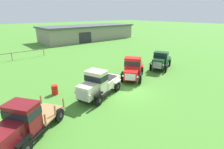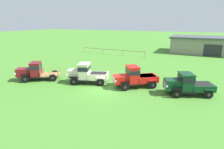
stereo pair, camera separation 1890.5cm
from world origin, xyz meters
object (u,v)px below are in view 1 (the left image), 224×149
Objects in this scene: vintage_truck_second_in_line at (98,84)px; vintage_truck_far_side at (161,60)px; oil_drum_beside_row at (55,90)px; farm_shed at (88,32)px; vintage_truck_foreground_near at (20,124)px; vintage_truck_midrow_center at (133,68)px.

vintage_truck_second_in_line is 10.44m from vintage_truck_far_side.
vintage_truck_far_side is 13.06m from oil_drum_beside_row.
vintage_truck_foreground_near is at bearing -128.44° from farm_shed.
vintage_truck_second_in_line is 1.01× the size of vintage_truck_far_side.
vintage_truck_foreground_near is 1.03× the size of vintage_truck_second_in_line.
vintage_truck_foreground_near is 6.50m from vintage_truck_second_in_line.
vintage_truck_second_in_line is at bearing -167.93° from vintage_truck_midrow_center.
oil_drum_beside_row is (-2.59, 2.72, -0.73)m from vintage_truck_second_in_line.
vintage_truck_foreground_near reaches higher than oil_drum_beside_row.
oil_drum_beside_row is at bearing 50.33° from vintage_truck_foreground_near.
vintage_truck_foreground_near is 6.07× the size of oil_drum_beside_row.
vintage_truck_second_in_line is at bearing -173.11° from vintage_truck_far_side.
farm_shed reaches higher than vintage_truck_second_in_line.
vintage_truck_midrow_center is 8.03m from oil_drum_beside_row.
vintage_truck_foreground_near is 11.87m from vintage_truck_midrow_center.
oil_drum_beside_row is at bearing 173.52° from vintage_truck_far_side.
vintage_truck_midrow_center is (5.25, 1.12, -0.02)m from vintage_truck_second_in_line.
oil_drum_beside_row is (3.69, 4.44, -0.70)m from vintage_truck_foreground_near.
farm_shed is 5.03× the size of vintage_truck_far_side.
oil_drum_beside_row is at bearing 168.45° from vintage_truck_midrow_center.
vintage_truck_midrow_center is at bearing 12.07° from vintage_truck_second_in_line.
farm_shed is 29.26× the size of oil_drum_beside_row.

